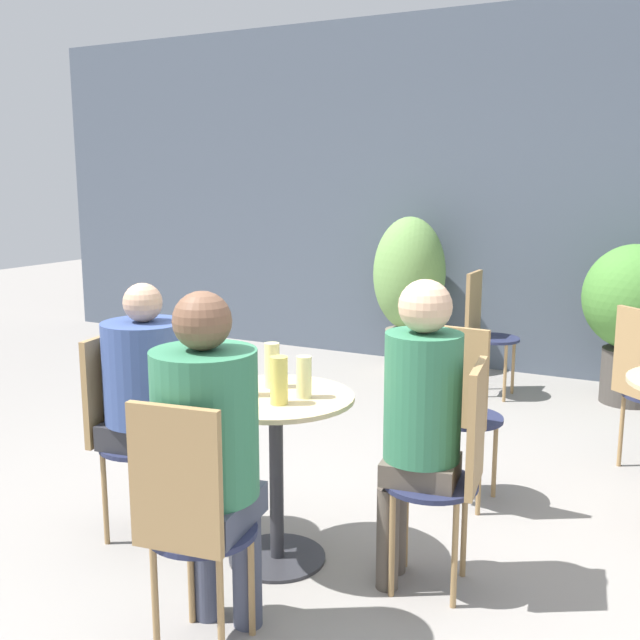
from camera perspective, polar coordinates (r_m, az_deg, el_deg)
The scene contains 17 objects.
ground_plane at distance 3.28m, azimuth 0.18°, elevation -18.88°, with size 20.00×20.00×0.00m, color gray.
storefront_wall at distance 6.41m, azimuth 15.95°, elevation 9.25°, with size 10.00×0.06×3.00m.
cafe_table_near at distance 3.19m, azimuth -3.37°, elevation -9.39°, with size 0.66×0.66×0.74m.
bistro_chair_0 at distance 3.53m, azimuth -14.82°, elevation -7.31°, with size 0.39×0.38×0.93m.
bistro_chair_1 at distance 2.56m, azimuth -10.00°, elevation -14.19°, with size 0.38×0.39×0.93m.
bistro_chair_2 at distance 2.99m, azimuth 10.25°, elevation -10.40°, with size 0.39×0.38×0.93m.
bistro_chair_4 at distance 5.76m, azimuth 12.29°, elevation -0.22°, with size 0.38×0.38×0.93m.
bistro_chair_5 at distance 3.74m, azimuth 10.60°, elevation -6.10°, with size 0.38×0.38×0.93m.
seated_person_0 at distance 3.40m, azimuth -12.83°, elevation -5.33°, with size 0.40×0.37×1.18m.
seated_person_1 at distance 2.61m, azimuth -8.55°, elevation -9.18°, with size 0.36×0.39×1.26m.
seated_person_2 at distance 2.95m, azimuth 7.60°, elevation -6.56°, with size 0.33×0.30×1.25m.
beer_glass_0 at distance 3.22m, azimuth -3.68°, elevation -3.45°, with size 0.07×0.07×0.19m.
beer_glass_1 at distance 3.11m, azimuth -5.73°, elevation -4.26°, with size 0.07×0.07×0.17m.
beer_glass_2 at distance 2.98m, azimuth -3.14°, elevation -4.62°, with size 0.07×0.07×0.19m.
beer_glass_3 at distance 3.06m, azimuth -1.23°, elevation -4.37°, with size 0.06×0.06×0.17m.
potted_plant_0 at distance 6.37m, azimuth 6.80°, elevation 2.76°, with size 0.61×0.61×1.31m.
potted_plant_1 at distance 5.83m, azimuth 22.79°, elevation 0.86°, with size 0.73×0.73×1.16m.
Camera 1 is at (1.31, -2.54, 1.62)m, focal length 42.00 mm.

